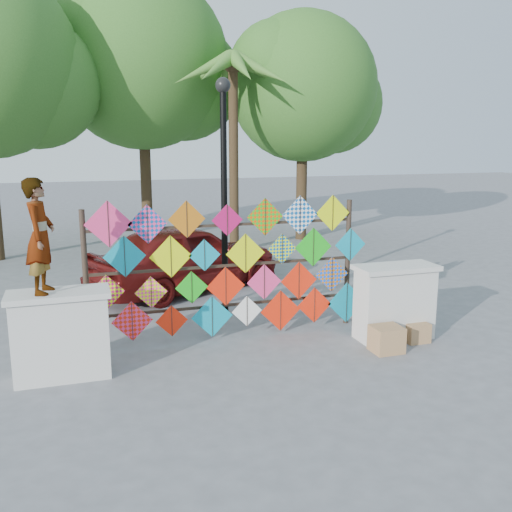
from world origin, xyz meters
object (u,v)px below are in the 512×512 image
at_px(vendor_woman, 40,236).
at_px(lamppost, 224,176).
at_px(kite_rack, 234,268).
at_px(sedan, 186,257).

height_order(vendor_woman, lamppost, lamppost).
bearing_deg(kite_rack, lamppost, 81.63).
height_order(kite_rack, sedan, kite_rack).
xyz_separation_m(sedan, lamppost, (0.36, -2.05, 1.93)).
bearing_deg(lamppost, vendor_woman, -145.30).
distance_m(kite_rack, sedan, 3.36).
relative_size(kite_rack, lamppost, 1.11).
distance_m(vendor_woman, sedan, 5.27).
bearing_deg(sedan, vendor_woman, 121.96).
xyz_separation_m(vendor_woman, sedan, (2.82, 4.25, -1.31)).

